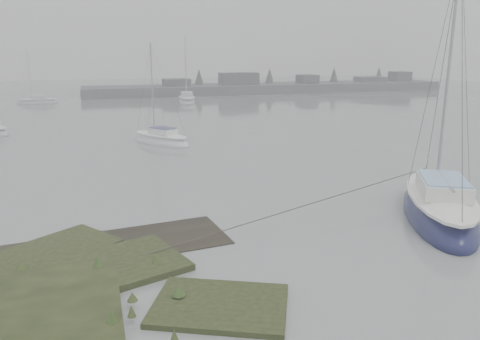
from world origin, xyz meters
The scene contains 6 objects.
ground centered at (0.00, 30.00, 0.00)m, with size 160.00×160.00×0.00m, color slate.
far_shoreline centered at (26.84, 61.90, 0.85)m, with size 60.00×8.00×4.15m.
sailboat_main centered at (10.86, 3.62, 0.35)m, with size 6.28×8.24×11.29m.
sailboat_white centered at (2.25, 22.77, 0.24)m, with size 4.62×5.56×7.78m.
sailboat_far_b centered at (9.40, 49.67, 0.29)m, with size 3.01×6.83×9.32m.
sailboat_far_c centered at (-9.19, 54.22, 0.22)m, with size 4.99×1.75×6.99m.
Camera 1 is at (-2.30, -11.24, 6.59)m, focal length 35.00 mm.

